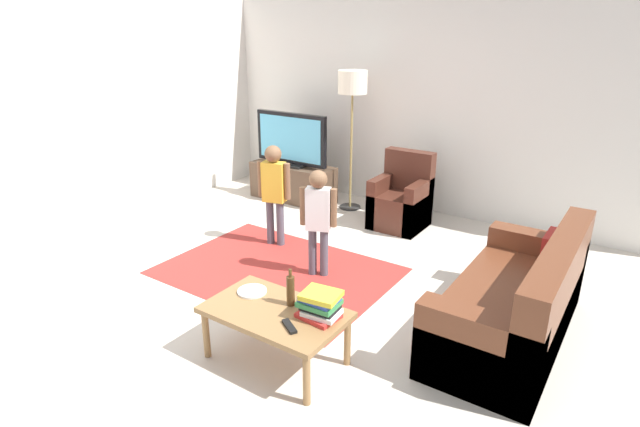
{
  "coord_description": "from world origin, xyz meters",
  "views": [
    {
      "loc": [
        2.49,
        -3.07,
        2.31
      ],
      "look_at": [
        0.0,
        0.6,
        0.65
      ],
      "focal_mm": 28.52,
      "sensor_mm": 36.0,
      "label": 1
    }
  ],
  "objects_px": {
    "child_center": "(318,214)",
    "tv": "(291,140)",
    "bottle": "(291,290)",
    "tv_remote": "(289,326)",
    "tv_stand": "(293,183)",
    "child_near_tv": "(274,186)",
    "couch": "(520,306)",
    "armchair": "(402,202)",
    "floor_lamp": "(352,90)",
    "plate": "(252,291)",
    "book_stack": "(320,305)",
    "coffee_table": "(275,316)"
  },
  "relations": [
    {
      "from": "couch",
      "to": "tv_remote",
      "type": "bearing_deg",
      "value": -130.13
    },
    {
      "from": "tv_stand",
      "to": "book_stack",
      "type": "relative_size",
      "value": 4.06
    },
    {
      "from": "armchair",
      "to": "child_center",
      "type": "distance_m",
      "value": 1.68
    },
    {
      "from": "armchair",
      "to": "couch",
      "type": "bearing_deg",
      "value": -43.14
    },
    {
      "from": "armchair",
      "to": "child_near_tv",
      "type": "relative_size",
      "value": 0.8
    },
    {
      "from": "armchair",
      "to": "plate",
      "type": "relative_size",
      "value": 4.09
    },
    {
      "from": "tv_stand",
      "to": "child_near_tv",
      "type": "bearing_deg",
      "value": -60.22
    },
    {
      "from": "tv",
      "to": "bottle",
      "type": "bearing_deg",
      "value": -52.97
    },
    {
      "from": "coffee_table",
      "to": "book_stack",
      "type": "xyz_separation_m",
      "value": [
        0.32,
        0.1,
        0.14
      ]
    },
    {
      "from": "child_center",
      "to": "plate",
      "type": "xyz_separation_m",
      "value": [
        0.21,
        -1.19,
        -0.21
      ]
    },
    {
      "from": "coffee_table",
      "to": "tv_remote",
      "type": "height_order",
      "value": "tv_remote"
    },
    {
      "from": "tv",
      "to": "couch",
      "type": "xyz_separation_m",
      "value": [
        3.46,
        -1.7,
        -0.56
      ]
    },
    {
      "from": "bottle",
      "to": "book_stack",
      "type": "bearing_deg",
      "value": -4.59
    },
    {
      "from": "tv",
      "to": "bottle",
      "type": "xyz_separation_m",
      "value": [
        2.13,
        -2.83,
        -0.31
      ]
    },
    {
      "from": "bottle",
      "to": "armchair",
      "type": "bearing_deg",
      "value": 99.34
    },
    {
      "from": "floor_lamp",
      "to": "coffee_table",
      "type": "bearing_deg",
      "value": -68.2
    },
    {
      "from": "child_near_tv",
      "to": "plate",
      "type": "height_order",
      "value": "child_near_tv"
    },
    {
      "from": "bottle",
      "to": "tv_remote",
      "type": "bearing_deg",
      "value": -54.69
    },
    {
      "from": "tv_stand",
      "to": "couch",
      "type": "xyz_separation_m",
      "value": [
        3.46,
        -1.72,
        0.05
      ]
    },
    {
      "from": "floor_lamp",
      "to": "plate",
      "type": "xyz_separation_m",
      "value": [
        0.95,
        -3.02,
        -1.12
      ]
    },
    {
      "from": "child_near_tv",
      "to": "coffee_table",
      "type": "xyz_separation_m",
      "value": [
        1.32,
        -1.63,
        -0.3
      ]
    },
    {
      "from": "child_center",
      "to": "tv",
      "type": "bearing_deg",
      "value": 133.47
    },
    {
      "from": "child_near_tv",
      "to": "bottle",
      "type": "distance_m",
      "value": 2.05
    },
    {
      "from": "tv_stand",
      "to": "armchair",
      "type": "height_order",
      "value": "armchair"
    },
    {
      "from": "couch",
      "to": "book_stack",
      "type": "relative_size",
      "value": 6.1
    },
    {
      "from": "child_center",
      "to": "armchair",
      "type": "bearing_deg",
      "value": 86.57
    },
    {
      "from": "child_center",
      "to": "bottle",
      "type": "height_order",
      "value": "child_center"
    },
    {
      "from": "coffee_table",
      "to": "bottle",
      "type": "bearing_deg",
      "value": 67.38
    },
    {
      "from": "coffee_table",
      "to": "book_stack",
      "type": "relative_size",
      "value": 3.39
    },
    {
      "from": "tv_stand",
      "to": "tv_remote",
      "type": "bearing_deg",
      "value": -53.29
    },
    {
      "from": "plate",
      "to": "couch",
      "type": "bearing_deg",
      "value": 34.52
    },
    {
      "from": "floor_lamp",
      "to": "book_stack",
      "type": "xyz_separation_m",
      "value": [
        1.57,
        -3.02,
        -1.03
      ]
    },
    {
      "from": "tv",
      "to": "child_near_tv",
      "type": "height_order",
      "value": "tv"
    },
    {
      "from": "couch",
      "to": "coffee_table",
      "type": "bearing_deg",
      "value": -137.7
    },
    {
      "from": "tv_stand",
      "to": "bottle",
      "type": "distance_m",
      "value": 3.57
    },
    {
      "from": "couch",
      "to": "child_center",
      "type": "height_order",
      "value": "child_center"
    },
    {
      "from": "child_center",
      "to": "tv_remote",
      "type": "height_order",
      "value": "child_center"
    },
    {
      "from": "tv",
      "to": "couch",
      "type": "distance_m",
      "value": 3.9
    },
    {
      "from": "coffee_table",
      "to": "bottle",
      "type": "xyz_separation_m",
      "value": [
        0.05,
        0.12,
        0.17
      ]
    },
    {
      "from": "child_center",
      "to": "coffee_table",
      "type": "xyz_separation_m",
      "value": [
        0.51,
        -1.29,
        -0.27
      ]
    },
    {
      "from": "couch",
      "to": "child_center",
      "type": "distance_m",
      "value": 1.92
    },
    {
      "from": "floor_lamp",
      "to": "plate",
      "type": "relative_size",
      "value": 8.09
    },
    {
      "from": "armchair",
      "to": "tv_remote",
      "type": "bearing_deg",
      "value": -78.3
    },
    {
      "from": "bottle",
      "to": "tv_remote",
      "type": "relative_size",
      "value": 1.67
    },
    {
      "from": "floor_lamp",
      "to": "tv_stand",
      "type": "bearing_deg",
      "value": -169.7
    },
    {
      "from": "coffee_table",
      "to": "child_near_tv",
      "type": "bearing_deg",
      "value": 128.93
    },
    {
      "from": "floor_lamp",
      "to": "coffee_table",
      "type": "relative_size",
      "value": 1.78
    },
    {
      "from": "child_near_tv",
      "to": "tv",
      "type": "bearing_deg",
      "value": 120.17
    },
    {
      "from": "couch",
      "to": "coffee_table",
      "type": "xyz_separation_m",
      "value": [
        -1.38,
        -1.25,
        0.08
      ]
    },
    {
      "from": "tv_stand",
      "to": "child_near_tv",
      "type": "distance_m",
      "value": 1.6
    }
  ]
}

